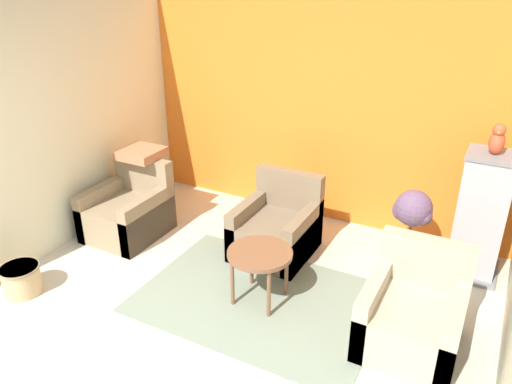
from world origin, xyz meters
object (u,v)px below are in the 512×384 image
(coffee_table, at_px, (260,257))
(wicker_basket, at_px, (21,279))
(potted_plant, at_px, (412,214))
(birdcage, at_px, (481,217))
(armchair_right, at_px, (413,316))
(parrot, at_px, (497,140))
(armchair_left, at_px, (129,212))
(armchair_middle, at_px, (277,230))

(coffee_table, bearing_deg, wicker_basket, -155.10)
(coffee_table, bearing_deg, potted_plant, 51.60)
(coffee_table, height_order, birdcage, birdcage)
(armchair_right, bearing_deg, parrot, 76.76)
(armchair_right, distance_m, parrot, 1.79)
(wicker_basket, bearing_deg, potted_plant, 36.32)
(armchair_left, relative_size, wicker_basket, 2.33)
(armchair_middle, height_order, potted_plant, armchair_middle)
(armchair_middle, distance_m, wicker_basket, 2.55)
(coffee_table, xyz_separation_m, birdcage, (1.68, 1.41, 0.17))
(armchair_left, bearing_deg, wicker_basket, -95.90)
(coffee_table, xyz_separation_m, armchair_middle, (-0.23, 0.84, -0.19))
(birdcage, relative_size, potted_plant, 1.59)
(armchair_left, distance_m, armchair_middle, 1.72)
(armchair_right, bearing_deg, armchair_left, 173.89)
(coffee_table, relative_size, armchair_left, 0.70)
(armchair_left, bearing_deg, armchair_middle, 14.24)
(armchair_right, bearing_deg, potted_plant, 103.68)
(coffee_table, distance_m, armchair_right, 1.37)
(coffee_table, bearing_deg, birdcage, 40.07)
(coffee_table, relative_size, potted_plant, 0.74)
(birdcage, distance_m, parrot, 0.78)
(armchair_left, height_order, potted_plant, armchair_left)
(wicker_basket, bearing_deg, armchair_left, 84.10)
(armchair_middle, height_order, birdcage, birdcage)
(coffee_table, xyz_separation_m, armchair_left, (-1.90, 0.42, -0.19))
(armchair_middle, bearing_deg, wicker_basket, -135.36)
(birdcage, height_order, wicker_basket, birdcage)
(armchair_right, relative_size, birdcage, 0.66)
(armchair_middle, xyz_separation_m, parrot, (1.91, 0.57, 1.14))
(parrot, bearing_deg, armchair_left, -164.45)
(armchair_right, height_order, armchair_middle, same)
(birdcage, height_order, potted_plant, birdcage)
(armchair_middle, relative_size, wicker_basket, 2.33)
(armchair_left, relative_size, parrot, 2.82)
(potted_plant, bearing_deg, birdcage, 7.49)
(birdcage, bearing_deg, potted_plant, -172.51)
(armchair_right, distance_m, birdcage, 1.43)
(potted_plant, distance_m, wicker_basket, 3.86)
(armchair_left, distance_m, armchair_right, 3.28)
(parrot, xyz_separation_m, potted_plant, (-0.62, -0.08, -0.87))
(armchair_left, height_order, parrot, parrot)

